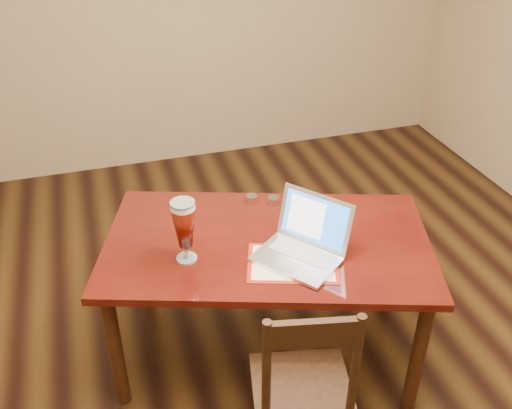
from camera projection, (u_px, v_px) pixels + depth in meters
name	position (u px, v px, depth m)	size (l,w,h in m)	color
ground	(287.00, 367.00, 2.98)	(5.00, 5.00, 0.00)	black
room_shell	(302.00, 27.00, 2.04)	(4.51, 5.01, 2.71)	tan
dining_table	(266.00, 254.00, 2.73)	(1.73, 1.31, 1.03)	#4E110A
dining_chair	(303.00, 390.00, 2.30)	(0.48, 0.46, 0.95)	#331D0E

